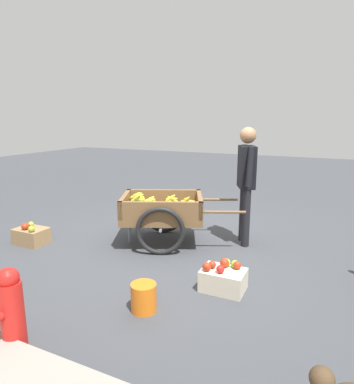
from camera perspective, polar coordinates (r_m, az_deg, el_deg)
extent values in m
plane|color=#3D3F44|center=(4.79, 1.66, -8.89)|extent=(24.00, 24.00, 0.00)
cube|color=brown|center=(4.76, -2.49, -3.96)|extent=(1.33, 1.18, 0.10)
cube|color=brown|center=(4.77, -8.75, -1.93)|extent=(0.38, 0.75, 0.24)
cube|color=brown|center=(4.71, 3.82, -2.01)|extent=(0.38, 0.75, 0.24)
cube|color=brown|center=(4.36, -2.80, -3.19)|extent=(1.03, 0.51, 0.24)
cube|color=brown|center=(5.07, -2.26, -0.94)|extent=(1.03, 0.51, 0.24)
torus|color=black|center=(4.37, -2.83, -6.60)|extent=(0.61, 0.32, 0.64)
torus|color=black|center=(5.20, -2.19, -3.44)|extent=(0.61, 0.32, 0.64)
cylinder|color=gray|center=(4.78, -2.48, -4.88)|extent=(0.40, 0.82, 0.04)
cylinder|color=brown|center=(4.42, 7.99, -3.36)|extent=(0.52, 0.26, 0.04)
cylinder|color=brown|center=(5.07, 7.08, -1.27)|extent=(0.52, 0.26, 0.04)
cylinder|color=gray|center=(4.88, -8.02, -6.44)|extent=(0.04, 0.04, 0.35)
ellipsoid|color=gold|center=(4.49, -1.46, -2.52)|extent=(0.18, 0.12, 0.14)
ellipsoid|color=gold|center=(4.48, -1.55, -2.41)|extent=(0.18, 0.14, 0.10)
ellipsoid|color=gold|center=(4.47, -1.72, -2.31)|extent=(0.19, 0.10, 0.05)
ellipsoid|color=gold|center=(4.46, -1.85, -2.20)|extent=(0.18, 0.14, 0.09)
ellipsoid|color=gold|center=(4.46, -1.99, -2.10)|extent=(0.17, 0.14, 0.13)
ellipsoid|color=gold|center=(4.58, 2.50, -2.25)|extent=(0.18, 0.13, 0.12)
ellipsoid|color=gold|center=(4.57, 2.28, -2.15)|extent=(0.18, 0.06, 0.05)
ellipsoid|color=gold|center=(4.57, 2.05, -2.04)|extent=(0.17, 0.15, 0.12)
ellipsoid|color=gold|center=(4.53, -4.42, -2.33)|extent=(0.16, 0.14, 0.14)
ellipsoid|color=gold|center=(4.53, -4.59, -2.23)|extent=(0.19, 0.08, 0.10)
ellipsoid|color=gold|center=(4.52, -4.73, -2.13)|extent=(0.19, 0.08, 0.05)
ellipsoid|color=gold|center=(4.51, -4.89, -2.02)|extent=(0.19, 0.06, 0.10)
ellipsoid|color=gold|center=(4.51, -5.04, -1.92)|extent=(0.18, 0.08, 0.14)
ellipsoid|color=gold|center=(4.66, 2.83, -3.09)|extent=(0.18, 0.06, 0.13)
ellipsoid|color=gold|center=(4.65, 2.72, -3.00)|extent=(0.17, 0.15, 0.08)
ellipsoid|color=gold|center=(4.65, 2.54, -2.90)|extent=(0.19, 0.10, 0.08)
ellipsoid|color=gold|center=(4.64, 2.33, -2.80)|extent=(0.17, 0.06, 0.14)
ellipsoid|color=gold|center=(4.90, -4.27, -1.70)|extent=(0.17, 0.14, 0.13)
ellipsoid|color=gold|center=(4.89, -4.35, -1.60)|extent=(0.17, 0.14, 0.11)
ellipsoid|color=gold|center=(4.89, -4.51, -1.50)|extent=(0.18, 0.06, 0.05)
ellipsoid|color=gold|center=(4.88, -4.63, -1.41)|extent=(0.19, 0.08, 0.09)
ellipsoid|color=gold|center=(4.87, -4.74, -1.31)|extent=(0.16, 0.16, 0.12)
ellipsoid|color=gold|center=(4.97, -6.28, -0.86)|extent=(0.18, 0.06, 0.13)
ellipsoid|color=gold|center=(4.97, -6.51, -0.76)|extent=(0.19, 0.09, 0.05)
ellipsoid|color=gold|center=(4.96, -6.76, -0.66)|extent=(0.18, 0.09, 0.14)
ellipsoid|color=gold|center=(4.64, -6.31, -1.52)|extent=(0.18, 0.06, 0.15)
ellipsoid|color=gold|center=(4.64, -6.46, -1.42)|extent=(0.19, 0.05, 0.10)
ellipsoid|color=gold|center=(4.63, -6.62, -1.32)|extent=(0.19, 0.11, 0.05)
ellipsoid|color=gold|center=(4.62, -6.78, -1.21)|extent=(0.17, 0.15, 0.10)
ellipsoid|color=gold|center=(4.62, -6.96, -1.11)|extent=(0.17, 0.10, 0.15)
ellipsoid|color=gold|center=(4.92, -6.05, -1.12)|extent=(0.17, 0.11, 0.15)
ellipsoid|color=gold|center=(4.92, -6.34, -1.02)|extent=(0.18, 0.06, 0.05)
ellipsoid|color=gold|center=(4.91, -6.57, -0.92)|extent=(0.16, 0.16, 0.13)
ellipsoid|color=gold|center=(5.00, -6.57, -1.00)|extent=(0.17, 0.05, 0.14)
ellipsoid|color=gold|center=(4.99, -6.74, -0.91)|extent=(0.18, 0.13, 0.09)
ellipsoid|color=gold|center=(4.99, -6.86, -0.81)|extent=(0.19, 0.10, 0.05)
ellipsoid|color=gold|center=(4.98, -6.99, -0.71)|extent=(0.17, 0.15, 0.10)
ellipsoid|color=gold|center=(4.97, -7.12, -0.62)|extent=(0.18, 0.12, 0.13)
ellipsoid|color=gold|center=(4.69, -3.13, -2.95)|extent=(0.18, 0.06, 0.13)
ellipsoid|color=gold|center=(4.68, -3.22, -2.85)|extent=(0.18, 0.13, 0.10)
ellipsoid|color=gold|center=(4.68, -3.36, -2.75)|extent=(0.17, 0.14, 0.05)
ellipsoid|color=gold|center=(4.67, -3.50, -2.65)|extent=(0.17, 0.15, 0.09)
ellipsoid|color=gold|center=(4.66, -3.67, -2.55)|extent=(0.17, 0.06, 0.15)
ellipsoid|color=gold|center=(4.93, 1.96, -1.64)|extent=(0.15, 0.15, 0.15)
ellipsoid|color=gold|center=(4.92, 1.66, -1.54)|extent=(0.18, 0.12, 0.05)
ellipsoid|color=gold|center=(4.91, 1.37, -1.44)|extent=(0.17, 0.07, 0.15)
ellipsoid|color=gold|center=(4.56, -5.25, -2.71)|extent=(0.18, 0.08, 0.14)
ellipsoid|color=gold|center=(4.56, -5.42, -2.60)|extent=(0.19, 0.07, 0.09)
ellipsoid|color=gold|center=(4.55, -5.55, -2.50)|extent=(0.19, 0.08, 0.05)
ellipsoid|color=gold|center=(4.54, -5.72, -2.40)|extent=(0.18, 0.13, 0.11)
ellipsoid|color=gold|center=(4.54, -5.82, -2.29)|extent=(0.18, 0.07, 0.13)
ellipsoid|color=gold|center=(4.97, -0.69, -1.26)|extent=(0.19, 0.09, 0.13)
ellipsoid|color=gold|center=(4.97, -0.89, -1.16)|extent=(0.18, 0.13, 0.05)
ellipsoid|color=gold|center=(4.96, -1.14, -1.07)|extent=(0.16, 0.15, 0.14)
cylinder|color=black|center=(4.72, 11.53, -4.31)|extent=(0.11, 0.11, 0.80)
cylinder|color=black|center=(4.93, 11.07, -3.58)|extent=(0.11, 0.11, 0.80)
cube|color=black|center=(4.68, 11.65, 4.15)|extent=(0.32, 0.39, 0.57)
sphere|color=#9E704C|center=(4.64, 11.88, 9.32)|extent=(0.22, 0.22, 0.22)
cylinder|color=black|center=(4.47, 12.17, 4.10)|extent=(0.08, 0.17, 0.52)
cylinder|color=black|center=(4.89, 11.20, 4.85)|extent=(0.08, 0.10, 0.52)
sphere|color=#4C3823|center=(2.28, 23.21, -26.94)|extent=(0.14, 0.14, 0.14)
cylinder|color=red|center=(2.99, -25.95, -18.29)|extent=(0.18, 0.18, 0.55)
sphere|color=red|center=(2.85, -26.56, -12.80)|extent=(0.16, 0.16, 0.16)
cylinder|color=red|center=(3.05, -27.41, -16.71)|extent=(0.10, 0.07, 0.07)
cylinder|color=orange|center=(3.26, -5.62, -17.24)|extent=(0.24, 0.24, 0.26)
cube|color=#99754C|center=(5.23, -23.29, -6.81)|extent=(0.44, 0.32, 0.22)
sphere|color=#99BF33|center=(5.03, -23.29, -5.73)|extent=(0.09, 0.09, 0.09)
sphere|color=#99BF33|center=(5.26, -23.36, -5.00)|extent=(0.08, 0.08, 0.08)
sphere|color=#B23319|center=(5.17, -24.05, -5.26)|extent=(0.10, 0.10, 0.10)
sphere|color=#B23319|center=(5.16, -24.23, -5.31)|extent=(0.10, 0.10, 0.10)
cube|color=beige|center=(3.63, 7.78, -14.45)|extent=(0.44, 0.32, 0.22)
sphere|color=#99BF33|center=(3.64, 8.29, -11.67)|extent=(0.09, 0.09, 0.09)
sphere|color=#B23319|center=(3.52, 5.03, -12.41)|extent=(0.09, 0.09, 0.09)
sphere|color=#99BF33|center=(3.63, 9.73, -11.86)|extent=(0.08, 0.08, 0.08)
sphere|color=#B23319|center=(3.62, 8.01, -11.71)|extent=(0.10, 0.10, 0.10)
sphere|color=#B23319|center=(3.59, 5.95, -12.06)|extent=(0.08, 0.08, 0.08)
sphere|color=#B23319|center=(3.60, 10.09, -12.03)|extent=(0.08, 0.08, 0.08)
sphere|color=red|center=(3.49, 7.30, -12.77)|extent=(0.08, 0.08, 0.08)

